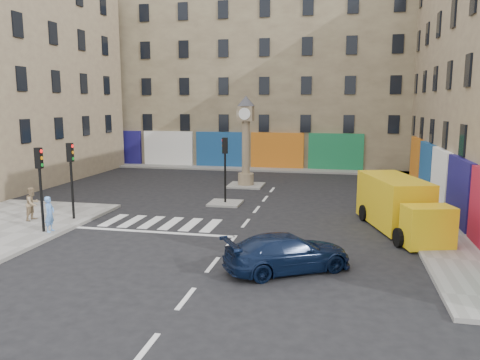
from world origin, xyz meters
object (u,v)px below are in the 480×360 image
(traffic_light_left_near, at_px, (40,176))
(pedestrian_tan, at_px, (33,204))
(traffic_light_left_far, at_px, (71,168))
(pedestrian_blue, at_px, (50,214))
(yellow_van, at_px, (399,205))
(clock_pillar, at_px, (246,135))
(navy_sedan, at_px, (288,253))
(traffic_light_island, at_px, (225,159))

(traffic_light_left_near, bearing_deg, pedestrian_tan, 135.01)
(traffic_light_left_far, bearing_deg, pedestrian_blue, -82.69)
(yellow_van, height_order, pedestrian_tan, yellow_van)
(clock_pillar, xyz_separation_m, yellow_van, (9.02, -9.75, -2.38))
(navy_sedan, relative_size, pedestrian_blue, 2.84)
(navy_sedan, relative_size, pedestrian_tan, 2.79)
(traffic_light_left_far, bearing_deg, yellow_van, 6.12)
(traffic_light_left_near, xyz_separation_m, pedestrian_tan, (-1.76, 1.75, -1.67))
(traffic_light_island, bearing_deg, pedestrian_tan, -143.11)
(traffic_light_left_near, xyz_separation_m, clock_pillar, (6.30, 13.80, 0.93))
(traffic_light_island, xyz_separation_m, pedestrian_tan, (-8.06, -6.05, -1.64))
(clock_pillar, bearing_deg, traffic_light_left_far, -118.94)
(traffic_light_left_far, distance_m, yellow_van, 15.47)
(yellow_van, bearing_deg, pedestrian_tan, 171.67)
(clock_pillar, bearing_deg, yellow_van, -47.24)
(traffic_light_left_far, height_order, pedestrian_tan, traffic_light_left_far)
(traffic_light_left_near, height_order, pedestrian_tan, traffic_light_left_near)
(traffic_light_left_far, relative_size, traffic_light_island, 1.00)
(clock_pillar, relative_size, yellow_van, 0.91)
(traffic_light_island, distance_m, yellow_van, 9.87)
(traffic_light_left_far, relative_size, pedestrian_blue, 2.36)
(traffic_light_left_near, height_order, pedestrian_blue, traffic_light_left_near)
(traffic_light_left_near, bearing_deg, yellow_van, 14.78)
(traffic_light_left_far, height_order, clock_pillar, clock_pillar)
(yellow_van, distance_m, pedestrian_tan, 17.23)
(yellow_van, relative_size, pedestrian_tan, 4.20)
(traffic_light_island, relative_size, pedestrian_blue, 2.36)
(traffic_light_left_near, distance_m, traffic_light_left_far, 2.40)
(traffic_light_left_near, relative_size, pedestrian_tan, 2.31)
(navy_sedan, bearing_deg, traffic_light_island, -6.54)
(navy_sedan, xyz_separation_m, pedestrian_tan, (-12.73, 3.97, 0.30))
(traffic_light_left_far, relative_size, pedestrian_tan, 2.31)
(yellow_van, relative_size, pedestrian_blue, 4.28)
(traffic_light_island, distance_m, navy_sedan, 11.22)
(traffic_light_left_near, height_order, yellow_van, traffic_light_left_near)
(clock_pillar, xyz_separation_m, pedestrian_blue, (-6.00, -13.73, -2.61))
(traffic_light_left_near, relative_size, navy_sedan, 0.83)
(traffic_light_island, height_order, clock_pillar, clock_pillar)
(traffic_light_left_near, relative_size, traffic_light_island, 1.00)
(clock_pillar, distance_m, pedestrian_tan, 14.72)
(navy_sedan, relative_size, yellow_van, 0.66)
(traffic_light_island, xyz_separation_m, clock_pillar, (0.00, 6.00, 0.96))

